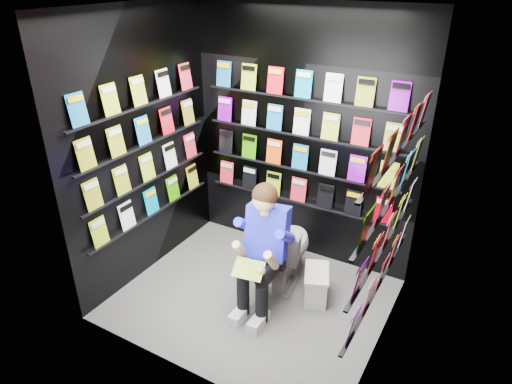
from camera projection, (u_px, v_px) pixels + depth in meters
The scene contains 14 objects.
floor at pixel (252, 298), 4.37m from camera, with size 2.40×2.40×0.00m, color #61615F.
ceiling at pixel (251, 7), 3.21m from camera, with size 2.40×2.40×0.00m, color white.
wall_back at pixel (302, 139), 4.57m from camera, with size 2.40×0.04×2.60m, color black.
wall_front at pixel (176, 229), 3.01m from camera, with size 2.40×0.04×2.60m, color black.
wall_left at pixel (143, 149), 4.32m from camera, with size 0.04×2.00×2.60m, color black.
wall_right at pixel (397, 209), 3.26m from camera, with size 0.04×2.00×2.60m, color black.
comics_back at pixel (301, 140), 4.54m from camera, with size 2.10×0.06×1.37m, color #E92D3F, non-canonical shape.
comics_left at pixel (145, 149), 4.31m from camera, with size 0.06×1.70×1.37m, color #E92D3F, non-canonical shape.
comics_right at pixel (393, 208), 3.27m from camera, with size 0.06×1.70×1.37m, color #E92D3F, non-canonical shape.
toilet at pixel (286, 248), 4.48m from camera, with size 0.42×0.75×0.73m, color white.
longbox at pixel (316, 286), 4.32m from camera, with size 0.20×0.37×0.28m, color silver.
longbox_lid at pixel (317, 273), 4.25m from camera, with size 0.22×0.39×0.03m, color silver.
reader at pixel (268, 232), 4.01m from camera, with size 0.50×0.73×1.34m, color #292BE1, non-canonical shape.
held_comic at pixel (248, 269), 3.82m from camera, with size 0.26×0.01×0.18m, color green.
Camera 1 is at (1.75, -2.98, 2.86)m, focal length 32.00 mm.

